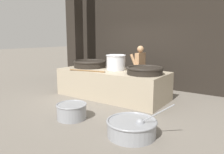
{
  "coord_description": "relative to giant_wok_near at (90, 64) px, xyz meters",
  "views": [
    {
      "loc": [
        3.79,
        -5.49,
        1.86
      ],
      "look_at": [
        0.0,
        0.0,
        0.64
      ],
      "focal_mm": 35.0,
      "sensor_mm": 36.0,
      "label": 1
    }
  ],
  "objects": [
    {
      "name": "stirring_paddle",
      "position": [
        0.57,
        -0.73,
        -0.11
      ],
      "size": [
        1.17,
        0.31,
        0.04
      ],
      "rotation": [
        0.0,
        0.0,
        0.2
      ],
      "color": "brown",
      "rests_on": "hearth_platform"
    },
    {
      "name": "hearth_platform",
      "position": [
        1.0,
        -0.12,
        -0.55
      ],
      "size": [
        3.42,
        1.43,
        0.85
      ],
      "color": "tan",
      "rests_on": "ground_plane"
    },
    {
      "name": "cook",
      "position": [
        1.45,
        0.87,
        -0.12
      ],
      "size": [
        0.37,
        0.57,
        1.58
      ],
      "rotation": [
        0.0,
        0.0,
        3.13
      ],
      "color": "#9E7551",
      "rests_on": "ground_plane"
    },
    {
      "name": "prep_bowl_meat",
      "position": [
        1.3,
        -2.19,
        -0.78
      ],
      "size": [
        0.71,
        0.71,
        0.36
      ],
      "color": "gray",
      "rests_on": "ground_plane"
    },
    {
      "name": "prep_bowl_vegetables",
      "position": [
        2.88,
        -2.19,
        -0.8
      ],
      "size": [
        1.24,
        0.97,
        0.73
      ],
      "color": "gray",
      "rests_on": "ground_plane"
    },
    {
      "name": "ground_plane",
      "position": [
        1.0,
        -0.12,
        -0.98
      ],
      "size": [
        60.0,
        60.0,
        0.0
      ],
      "primitive_type": "plane",
      "color": "slate"
    },
    {
      "name": "stock_pot",
      "position": [
        1.06,
        0.01,
        0.12
      ],
      "size": [
        0.62,
        0.62,
        0.47
      ],
      "color": "silver",
      "rests_on": "hearth_platform"
    },
    {
      "name": "giant_wok_near",
      "position": [
        0.0,
        0.0,
        0.0
      ],
      "size": [
        1.1,
        1.1,
        0.23
      ],
      "color": "black",
      "rests_on": "hearth_platform"
    },
    {
      "name": "giant_wok_far",
      "position": [
        2.16,
        -0.22,
        -0.01
      ],
      "size": [
        1.02,
        1.02,
        0.21
      ],
      "color": "black",
      "rests_on": "hearth_platform"
    },
    {
      "name": "support_pillar",
      "position": [
        -1.41,
        0.78,
        1.22
      ],
      "size": [
        0.46,
        0.46,
        4.41
      ],
      "primitive_type": "cube",
      "color": "black",
      "rests_on": "ground_plane"
    },
    {
      "name": "back_wall",
      "position": [
        1.0,
        1.96,
        1.22
      ],
      "size": [
        6.81,
        0.24,
        4.41
      ],
      "primitive_type": "cube",
      "color": "black",
      "rests_on": "ground_plane"
    }
  ]
}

